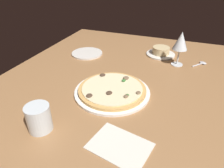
{
  "coord_description": "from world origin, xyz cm",
  "views": [
    {
      "loc": [
        71.47,
        27.44,
        52.23
      ],
      "look_at": [
        2.02,
        0.85,
        7.0
      ],
      "focal_mm": 32.67,
      "sensor_mm": 36.0,
      "label": 1
    }
  ],
  "objects_px": {
    "spoon": "(202,63)",
    "pizza_main": "(112,90)",
    "paper_menu": "(120,146)",
    "wine_glass_far": "(181,42)",
    "side_plate": "(87,53)",
    "water_glass": "(39,119)",
    "ramekin_on_saucer": "(161,52)"
  },
  "relations": [
    {
      "from": "wine_glass_far",
      "to": "paper_menu",
      "type": "xyz_separation_m",
      "value": [
        0.64,
        -0.1,
        -0.13
      ]
    },
    {
      "from": "pizza_main",
      "to": "ramekin_on_saucer",
      "type": "xyz_separation_m",
      "value": [
        -0.48,
        0.12,
        0.01
      ]
    },
    {
      "from": "side_plate",
      "to": "wine_glass_far",
      "type": "bearing_deg",
      "value": 94.62
    },
    {
      "from": "ramekin_on_saucer",
      "to": "wine_glass_far",
      "type": "height_order",
      "value": "wine_glass_far"
    },
    {
      "from": "ramekin_on_saucer",
      "to": "wine_glass_far",
      "type": "bearing_deg",
      "value": 45.31
    },
    {
      "from": "pizza_main",
      "to": "side_plate",
      "type": "relative_size",
      "value": 1.75
    },
    {
      "from": "side_plate",
      "to": "spoon",
      "type": "distance_m",
      "value": 0.65
    },
    {
      "from": "water_glass",
      "to": "spoon",
      "type": "distance_m",
      "value": 0.88
    },
    {
      "from": "pizza_main",
      "to": "paper_menu",
      "type": "bearing_deg",
      "value": 25.38
    },
    {
      "from": "wine_glass_far",
      "to": "water_glass",
      "type": "xyz_separation_m",
      "value": [
        0.67,
        -0.37,
        -0.09
      ]
    },
    {
      "from": "side_plate",
      "to": "ramekin_on_saucer",
      "type": "bearing_deg",
      "value": 109.28
    },
    {
      "from": "paper_menu",
      "to": "spoon",
      "type": "xyz_separation_m",
      "value": [
        -0.7,
        0.23,
        0.0
      ]
    },
    {
      "from": "water_glass",
      "to": "side_plate",
      "type": "bearing_deg",
      "value": -166.87
    },
    {
      "from": "pizza_main",
      "to": "spoon",
      "type": "distance_m",
      "value": 0.56
    },
    {
      "from": "wine_glass_far",
      "to": "paper_menu",
      "type": "height_order",
      "value": "wine_glass_far"
    },
    {
      "from": "spoon",
      "to": "wine_glass_far",
      "type": "bearing_deg",
      "value": -66.25
    },
    {
      "from": "side_plate",
      "to": "spoon",
      "type": "relative_size",
      "value": 2.01
    },
    {
      "from": "spoon",
      "to": "pizza_main",
      "type": "bearing_deg",
      "value": -39.15
    },
    {
      "from": "wine_glass_far",
      "to": "paper_menu",
      "type": "relative_size",
      "value": 1.0
    },
    {
      "from": "ramekin_on_saucer",
      "to": "wine_glass_far",
      "type": "relative_size",
      "value": 0.93
    },
    {
      "from": "pizza_main",
      "to": "ramekin_on_saucer",
      "type": "height_order",
      "value": "ramekin_on_saucer"
    },
    {
      "from": "ramekin_on_saucer",
      "to": "paper_menu",
      "type": "bearing_deg",
      "value": 0.12
    },
    {
      "from": "wine_glass_far",
      "to": "side_plate",
      "type": "xyz_separation_m",
      "value": [
        0.04,
        -0.52,
        -0.12
      ]
    },
    {
      "from": "pizza_main",
      "to": "spoon",
      "type": "bearing_deg",
      "value": 140.85
    },
    {
      "from": "water_glass",
      "to": "spoon",
      "type": "height_order",
      "value": "water_glass"
    },
    {
      "from": "ramekin_on_saucer",
      "to": "paper_menu",
      "type": "height_order",
      "value": "ramekin_on_saucer"
    },
    {
      "from": "pizza_main",
      "to": "water_glass",
      "type": "bearing_deg",
      "value": -26.82
    },
    {
      "from": "pizza_main",
      "to": "side_plate",
      "type": "xyz_separation_m",
      "value": [
        -0.34,
        -0.29,
        -0.01
      ]
    },
    {
      "from": "pizza_main",
      "to": "paper_menu",
      "type": "xyz_separation_m",
      "value": [
        0.27,
        0.13,
        -0.01
      ]
    },
    {
      "from": "paper_menu",
      "to": "pizza_main",
      "type": "bearing_deg",
      "value": -143.01
    },
    {
      "from": "wine_glass_far",
      "to": "spoon",
      "type": "height_order",
      "value": "wine_glass_far"
    },
    {
      "from": "ramekin_on_saucer",
      "to": "side_plate",
      "type": "bearing_deg",
      "value": -70.72
    }
  ]
}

